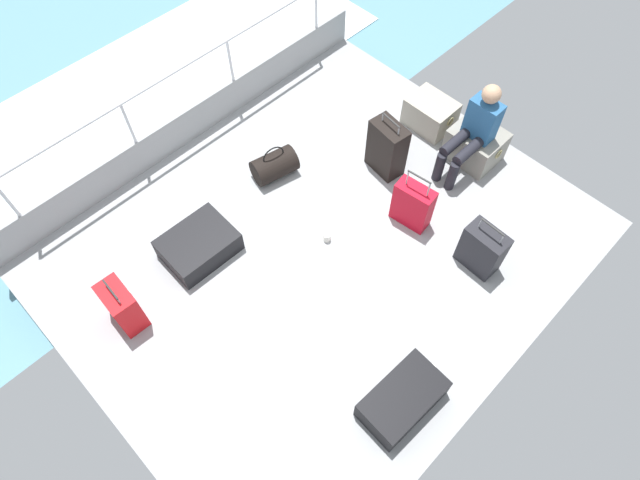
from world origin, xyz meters
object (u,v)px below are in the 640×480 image
at_px(cargo_crate_1, 475,145).
at_px(suitcase_0, 199,245).
at_px(suitcase_1, 403,399).
at_px(suitcase_3, 387,148).
at_px(suitcase_5, 413,205).
at_px(duffel_bag, 274,165).
at_px(suitcase_2, 122,306).
at_px(suitcase_4, 482,249).
at_px(paper_cup, 327,237).
at_px(passenger_seated, 474,130).
at_px(cargo_crate_0, 430,114).

distance_m(cargo_crate_1, suitcase_0, 3.31).
bearing_deg(suitcase_1, suitcase_3, 134.66).
relative_size(suitcase_5, duffel_bag, 1.37).
bearing_deg(suitcase_0, suitcase_3, 74.84).
relative_size(suitcase_2, suitcase_4, 0.91).
bearing_deg(paper_cup, suitcase_1, -24.39).
bearing_deg(suitcase_4, suitcase_5, -174.69).
distance_m(passenger_seated, suitcase_5, 1.08).
distance_m(suitcase_3, suitcase_4, 1.55).
distance_m(cargo_crate_0, duffel_bag, 2.00).
xyz_separation_m(cargo_crate_1, suitcase_4, (0.90, -1.14, 0.07)).
relative_size(cargo_crate_1, paper_cup, 6.09).
distance_m(suitcase_1, suitcase_4, 1.71).
relative_size(passenger_seated, suitcase_2, 1.79).
relative_size(cargo_crate_0, paper_cup, 5.85).
distance_m(suitcase_1, paper_cup, 1.85).
xyz_separation_m(cargo_crate_0, suitcase_2, (-0.42, -4.07, 0.08)).
xyz_separation_m(cargo_crate_1, duffel_bag, (-1.43, -1.82, -0.04)).
distance_m(cargo_crate_0, suitcase_0, 3.15).
distance_m(cargo_crate_1, suitcase_5, 1.22).
relative_size(duffel_bag, paper_cup, 5.48).
relative_size(cargo_crate_1, duffel_bag, 1.11).
height_order(cargo_crate_1, suitcase_3, suitcase_3).
xyz_separation_m(suitcase_4, suitcase_5, (-0.84, -0.08, 0.00)).
height_order(passenger_seated, suitcase_2, passenger_seated).
height_order(passenger_seated, suitcase_0, passenger_seated).
height_order(passenger_seated, suitcase_1, passenger_seated).
bearing_deg(suitcase_4, suitcase_2, -124.79).
bearing_deg(suitcase_0, passenger_seated, 67.14).
xyz_separation_m(suitcase_1, paper_cup, (-1.68, 0.76, -0.09)).
bearing_deg(cargo_crate_1, paper_cup, -100.74).
bearing_deg(suitcase_1, suitcase_5, 127.97).
relative_size(cargo_crate_0, duffel_bag, 1.07).
height_order(suitcase_0, suitcase_3, suitcase_3).
distance_m(suitcase_2, suitcase_5, 3.05).
xyz_separation_m(duffel_bag, paper_cup, (1.05, -0.21, -0.11)).
distance_m(passenger_seated, paper_cup, 1.96).
height_order(suitcase_2, duffel_bag, suitcase_2).
distance_m(suitcase_5, paper_cup, 0.96).
distance_m(suitcase_0, suitcase_2, 0.97).
relative_size(passenger_seated, suitcase_1, 1.42).
height_order(suitcase_1, suitcase_3, suitcase_3).
relative_size(suitcase_3, duffel_bag, 1.41).
distance_m(suitcase_1, duffel_bag, 2.90).
xyz_separation_m(suitcase_5, paper_cup, (-0.45, -0.82, -0.23)).
relative_size(cargo_crate_1, suitcase_4, 0.90).
xyz_separation_m(suitcase_3, suitcase_4, (1.52, -0.28, -0.06)).
bearing_deg(passenger_seated, suitcase_0, -112.86).
bearing_deg(suitcase_2, suitcase_0, 96.39).
bearing_deg(cargo_crate_1, duffel_bag, -128.27).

